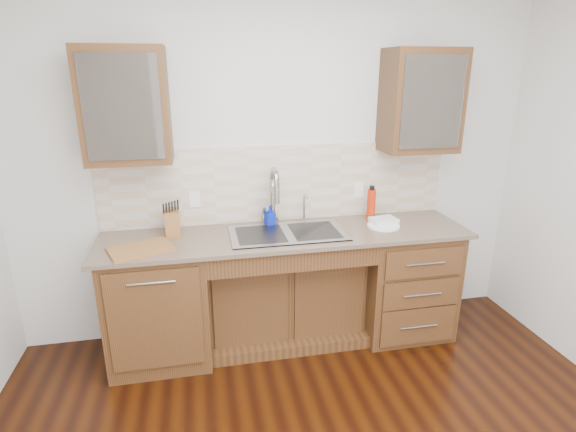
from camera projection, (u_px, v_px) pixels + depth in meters
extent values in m
cube|color=silver|center=(278.00, 164.00, 3.50)|extent=(4.00, 0.10, 2.70)
cube|color=#593014|center=(159.00, 302.00, 3.27)|extent=(0.70, 0.62, 0.88)
cube|color=#593014|center=(285.00, 295.00, 3.56)|extent=(1.20, 0.44, 0.70)
cube|color=#593014|center=(402.00, 279.00, 3.63)|extent=(0.70, 0.62, 0.88)
cube|color=#84705B|center=(287.00, 235.00, 3.29)|extent=(2.70, 0.65, 0.03)
cube|color=beige|center=(279.00, 184.00, 3.48)|extent=(2.70, 0.02, 0.59)
cube|color=#9E9EA5|center=(288.00, 245.00, 3.30)|extent=(0.84, 0.46, 0.19)
cylinder|color=#999993|center=(273.00, 199.00, 3.41)|extent=(0.04, 0.04, 0.40)
cylinder|color=#999993|center=(304.00, 207.00, 3.49)|extent=(0.02, 0.02, 0.24)
cube|color=#593014|center=(126.00, 106.00, 2.94)|extent=(0.55, 0.34, 0.75)
cube|color=#593014|center=(421.00, 101.00, 3.34)|extent=(0.55, 0.34, 0.75)
cube|color=white|center=(195.00, 199.00, 3.37)|extent=(0.08, 0.01, 0.12)
cube|color=white|center=(359.00, 190.00, 3.62)|extent=(0.08, 0.01, 0.12)
imported|color=#071DBB|center=(270.00, 216.00, 3.42)|extent=(0.09, 0.09, 0.16)
cylinder|color=#B72507|center=(371.00, 205.00, 3.54)|extent=(0.08, 0.08, 0.25)
cylinder|color=white|center=(384.00, 226.00, 3.42)|extent=(0.29, 0.29, 0.01)
cube|color=white|center=(384.00, 220.00, 3.47)|extent=(0.22, 0.17, 0.03)
cube|color=brown|center=(172.00, 223.00, 3.22)|extent=(0.11, 0.18, 0.19)
cube|color=olive|center=(141.00, 249.00, 2.97)|extent=(0.47, 0.40, 0.02)
imported|color=silver|center=(108.00, 113.00, 2.93)|extent=(0.14, 0.14, 0.10)
imported|color=white|center=(138.00, 113.00, 2.97)|extent=(0.13, 0.13, 0.10)
imported|color=white|center=(404.00, 108.00, 3.33)|extent=(0.16, 0.16, 0.10)
imported|color=silver|center=(426.00, 108.00, 3.37)|extent=(0.13, 0.13, 0.09)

